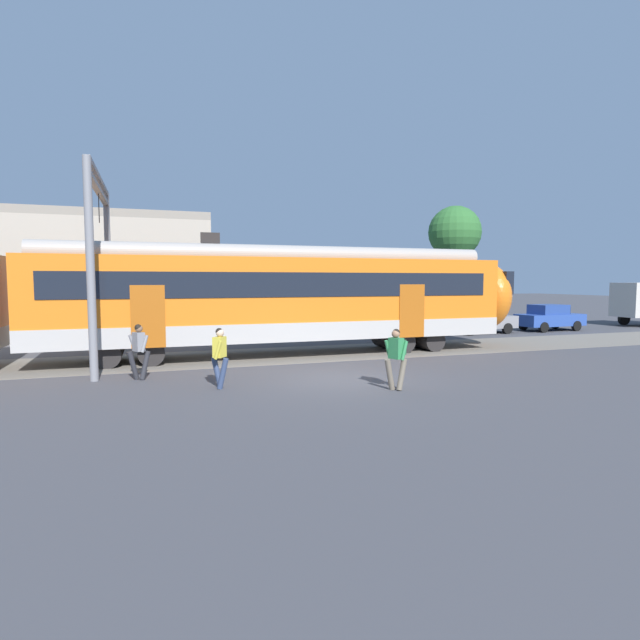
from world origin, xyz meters
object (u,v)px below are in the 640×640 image
pedestrian_grey (139,348)px  parked_car_grey (480,319)px  pedestrian_green (397,354)px  parked_car_blue (550,317)px  pedestrian_yellow (220,353)px

pedestrian_grey → parked_car_grey: pedestrian_grey is taller
pedestrian_green → parked_car_grey: (11.18, 11.59, -0.21)m
pedestrian_grey → parked_car_blue: pedestrian_grey is taller
parked_car_grey → parked_car_blue: size_ratio=1.00×
parked_car_grey → pedestrian_grey: bearing=-156.1°
pedestrian_green → pedestrian_yellow: bearing=158.6°
pedestrian_grey → pedestrian_yellow: bearing=-42.7°
pedestrian_grey → parked_car_grey: size_ratio=0.41×
pedestrian_yellow → pedestrian_green: 4.80m
parked_car_blue → parked_car_grey: bearing=179.7°
parked_car_grey → parked_car_blue: (4.88, -0.02, 0.00)m
pedestrian_yellow → parked_car_blue: size_ratio=0.41×
pedestrian_yellow → parked_car_grey: 18.50m
pedestrian_grey → parked_car_grey: (17.78, 7.88, -0.18)m
parked_car_grey → parked_car_blue: same height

